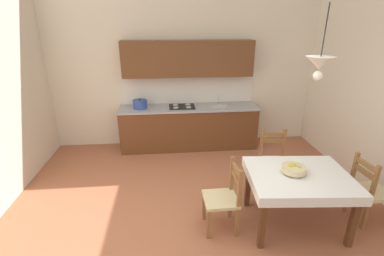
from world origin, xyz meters
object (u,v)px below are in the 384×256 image
object	(u,v)px
kitchen_cabinetry	(188,108)
dining_table	(298,183)
dining_chair_kitchen_side	(273,161)
pendant_lamp	(320,64)
dining_chair_tv_side	(224,198)
fruit_bowl	(294,169)
dining_chair_window_side	(369,191)

from	to	relation	value
kitchen_cabinetry	dining_table	world-z (taller)	kitchen_cabinetry
dining_chair_kitchen_side	pendant_lamp	world-z (taller)	pendant_lamp
dining_chair_tv_side	pendant_lamp	world-z (taller)	pendant_lamp
dining_chair_kitchen_side	fruit_bowl	bearing A→B (deg)	-98.10
kitchen_cabinetry	dining_table	xyz separation A→B (m)	(1.17, -2.60, -0.23)
dining_table	fruit_bowl	bearing A→B (deg)	153.01
dining_table	dining_chair_window_side	distance (m)	1.02
pendant_lamp	dining_table	bearing A→B (deg)	-131.22
dining_chair_window_side	dining_chair_kitchen_side	size ratio (longest dim) A/B	1.00
kitchen_cabinetry	fruit_bowl	world-z (taller)	kitchen_cabinetry
dining_chair_window_side	pendant_lamp	world-z (taller)	pendant_lamp
kitchen_cabinetry	dining_chair_kitchen_side	bearing A→B (deg)	-53.61
dining_chair_tv_side	dining_table	bearing A→B (deg)	-1.67
dining_chair_window_side	pendant_lamp	xyz separation A→B (m)	(-0.93, 0.09, 1.65)
dining_chair_tv_side	dining_chair_kitchen_side	bearing A→B (deg)	42.32
dining_chair_tv_side	fruit_bowl	distance (m)	0.95
kitchen_cabinetry	dining_chair_tv_side	xyz separation A→B (m)	(0.23, -2.57, -0.41)
pendant_lamp	dining_chair_kitchen_side	bearing A→B (deg)	91.06
kitchen_cabinetry	fruit_bowl	size ratio (longest dim) A/B	9.48
fruit_bowl	dining_chair_tv_side	bearing A→B (deg)	-179.45
fruit_bowl	pendant_lamp	world-z (taller)	pendant_lamp
kitchen_cabinetry	dining_table	distance (m)	2.86
dining_table	dining_chair_kitchen_side	bearing A→B (deg)	86.46
dining_chair_window_side	pendant_lamp	size ratio (longest dim) A/B	1.16
dining_table	fruit_bowl	size ratio (longest dim) A/B	4.41
kitchen_cabinetry	pendant_lamp	xyz separation A→B (m)	(1.24, -2.52, 1.23)
dining_chair_kitchen_side	dining_chair_tv_side	size ratio (longest dim) A/B	1.00
dining_chair_window_side	kitchen_cabinetry	bearing A→B (deg)	129.72
dining_table	dining_chair_tv_side	world-z (taller)	dining_chair_tv_side
kitchen_cabinetry	pendant_lamp	size ratio (longest dim) A/B	3.53
dining_chair_tv_side	pendant_lamp	bearing A→B (deg)	3.21
kitchen_cabinetry	dining_chair_kitchen_side	distance (m)	2.11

